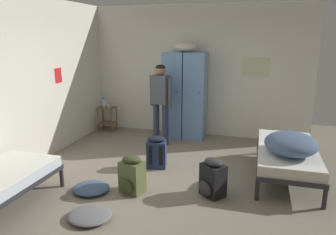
{
  "coord_description": "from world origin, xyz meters",
  "views": [
    {
      "loc": [
        1.32,
        -4.31,
        2.16
      ],
      "look_at": [
        0.0,
        0.26,
        0.95
      ],
      "focal_mm": 33.96,
      "sensor_mm": 36.0,
      "label": 1
    }
  ],
  "objects_px": {
    "locker_bank": "(185,94)",
    "bed_right": "(287,154)",
    "water_bottle": "(104,103)",
    "shelf_unit": "(107,116)",
    "clothes_pile_denim": "(91,188)",
    "person_traveler": "(161,97)",
    "bedding_heap": "(291,144)",
    "clothes_pile_grey": "(90,215)",
    "lotion_bottle": "(109,105)",
    "backpack_navy": "(157,152)",
    "backpack_black": "(212,178)",
    "backpack_olive": "(132,175)"
  },
  "relations": [
    {
      "from": "bedding_heap",
      "to": "water_bottle",
      "type": "bearing_deg",
      "value": 155.11
    },
    {
      "from": "bed_right",
      "to": "clothes_pile_denim",
      "type": "distance_m",
      "value": 3.04
    },
    {
      "from": "shelf_unit",
      "to": "clothes_pile_denim",
      "type": "bearing_deg",
      "value": -67.83
    },
    {
      "from": "person_traveler",
      "to": "water_bottle",
      "type": "distance_m",
      "value": 1.7
    },
    {
      "from": "backpack_olive",
      "to": "lotion_bottle",
      "type": "bearing_deg",
      "value": 121.98
    },
    {
      "from": "water_bottle",
      "to": "shelf_unit",
      "type": "bearing_deg",
      "value": -14.04
    },
    {
      "from": "lotion_bottle",
      "to": "backpack_black",
      "type": "height_order",
      "value": "lotion_bottle"
    },
    {
      "from": "person_traveler",
      "to": "water_bottle",
      "type": "relative_size",
      "value": 7.48
    },
    {
      "from": "backpack_olive",
      "to": "backpack_black",
      "type": "relative_size",
      "value": 1.0
    },
    {
      "from": "backpack_navy",
      "to": "bedding_heap",
      "type": "bearing_deg",
      "value": -2.29
    },
    {
      "from": "shelf_unit",
      "to": "water_bottle",
      "type": "height_order",
      "value": "water_bottle"
    },
    {
      "from": "water_bottle",
      "to": "backpack_olive",
      "type": "height_order",
      "value": "water_bottle"
    },
    {
      "from": "person_traveler",
      "to": "locker_bank",
      "type": "bearing_deg",
      "value": 59.92
    },
    {
      "from": "backpack_navy",
      "to": "clothes_pile_grey",
      "type": "xyz_separation_m",
      "value": [
        -0.29,
        -1.75,
        -0.21
      ]
    },
    {
      "from": "locker_bank",
      "to": "clothes_pile_denim",
      "type": "xyz_separation_m",
      "value": [
        -0.69,
        -2.92,
        -0.92
      ]
    },
    {
      "from": "backpack_olive",
      "to": "clothes_pile_denim",
      "type": "xyz_separation_m",
      "value": [
        -0.58,
        -0.13,
        -0.21
      ]
    },
    {
      "from": "clothes_pile_denim",
      "to": "backpack_olive",
      "type": "bearing_deg",
      "value": 12.99
    },
    {
      "from": "water_bottle",
      "to": "clothes_pile_grey",
      "type": "height_order",
      "value": "water_bottle"
    },
    {
      "from": "locker_bank",
      "to": "backpack_navy",
      "type": "relative_size",
      "value": 3.76
    },
    {
      "from": "lotion_bottle",
      "to": "clothes_pile_denim",
      "type": "relative_size",
      "value": 0.25
    },
    {
      "from": "water_bottle",
      "to": "backpack_black",
      "type": "xyz_separation_m",
      "value": [
        2.93,
        -2.51,
        -0.41
      ]
    },
    {
      "from": "bedding_heap",
      "to": "clothes_pile_grey",
      "type": "relative_size",
      "value": 1.59
    },
    {
      "from": "backpack_navy",
      "to": "person_traveler",
      "type": "bearing_deg",
      "value": 103.96
    },
    {
      "from": "water_bottle",
      "to": "backpack_black",
      "type": "bearing_deg",
      "value": -40.56
    },
    {
      "from": "backpack_black",
      "to": "backpack_navy",
      "type": "bearing_deg",
      "value": 144.7
    },
    {
      "from": "water_bottle",
      "to": "backpack_black",
      "type": "distance_m",
      "value": 3.88
    },
    {
      "from": "person_traveler",
      "to": "backpack_black",
      "type": "distance_m",
      "value": 2.49
    },
    {
      "from": "bed_right",
      "to": "lotion_bottle",
      "type": "distance_m",
      "value": 4.09
    },
    {
      "from": "bedding_heap",
      "to": "backpack_navy",
      "type": "distance_m",
      "value": 2.14
    },
    {
      "from": "backpack_olive",
      "to": "person_traveler",
      "type": "bearing_deg",
      "value": 96.47
    },
    {
      "from": "backpack_navy",
      "to": "shelf_unit",
      "type": "bearing_deg",
      "value": 135.85
    },
    {
      "from": "shelf_unit",
      "to": "water_bottle",
      "type": "bearing_deg",
      "value": 165.96
    },
    {
      "from": "shelf_unit",
      "to": "clothes_pile_grey",
      "type": "distance_m",
      "value": 3.81
    },
    {
      "from": "person_traveler",
      "to": "backpack_navy",
      "type": "relative_size",
      "value": 2.97
    },
    {
      "from": "shelf_unit",
      "to": "water_bottle",
      "type": "relative_size",
      "value": 2.61
    },
    {
      "from": "clothes_pile_denim",
      "to": "lotion_bottle",
      "type": "bearing_deg",
      "value": 111.22
    },
    {
      "from": "locker_bank",
      "to": "person_traveler",
      "type": "relative_size",
      "value": 1.27
    },
    {
      "from": "clothes_pile_denim",
      "to": "water_bottle",
      "type": "bearing_deg",
      "value": 113.39
    },
    {
      "from": "shelf_unit",
      "to": "lotion_bottle",
      "type": "bearing_deg",
      "value": -29.74
    },
    {
      "from": "bed_right",
      "to": "backpack_black",
      "type": "xyz_separation_m",
      "value": [
        -1.02,
        -0.96,
        -0.12
      ]
    },
    {
      "from": "backpack_navy",
      "to": "clothes_pile_grey",
      "type": "distance_m",
      "value": 1.79
    },
    {
      "from": "clothes_pile_grey",
      "to": "backpack_olive",
      "type": "bearing_deg",
      "value": 73.28
    },
    {
      "from": "backpack_navy",
      "to": "lotion_bottle",
      "type": "bearing_deg",
      "value": 135.38
    },
    {
      "from": "person_traveler",
      "to": "clothes_pile_denim",
      "type": "xyz_separation_m",
      "value": [
        -0.33,
        -2.31,
        -0.94
      ]
    },
    {
      "from": "backpack_black",
      "to": "clothes_pile_grey",
      "type": "distance_m",
      "value": 1.69
    },
    {
      "from": "locker_bank",
      "to": "bed_right",
      "type": "bearing_deg",
      "value": -38.32
    },
    {
      "from": "bed_right",
      "to": "lotion_bottle",
      "type": "relative_size",
      "value": 14.3
    },
    {
      "from": "clothes_pile_grey",
      "to": "locker_bank",
      "type": "bearing_deg",
      "value": 84.49
    },
    {
      "from": "bed_right",
      "to": "shelf_unit",
      "type": "bearing_deg",
      "value": 158.53
    },
    {
      "from": "clothes_pile_denim",
      "to": "backpack_navy",
      "type": "bearing_deg",
      "value": 60.32
    }
  ]
}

